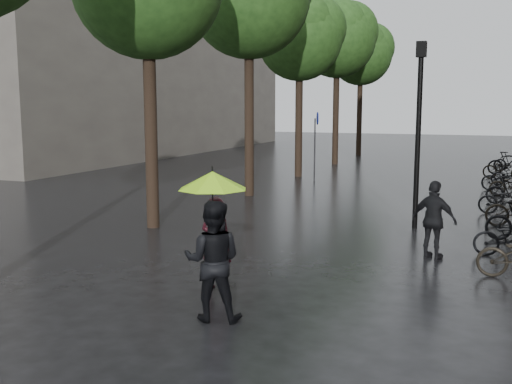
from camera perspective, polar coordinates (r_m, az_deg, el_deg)
The scene contains 10 objects.
ground at distance 8.05m, azimuth -11.17°, elevation -14.97°, with size 120.00×120.00×0.00m, color black.
bg_building at distance 43.17m, azimuth -15.70°, elevation 13.14°, with size 16.00×30.00×14.00m, color #47423D.
street_trees at distance 23.72m, azimuth 1.94°, elevation 16.02°, with size 4.33×34.03×8.91m.
person_burgundy at distance 10.28m, azimuth -3.78°, elevation -4.90°, with size 0.59×0.39×1.63m, color black.
person_black at distance 8.86m, azimuth -4.13°, elevation -6.53°, with size 0.87×0.68×1.79m, color black.
lime_umbrella at distance 9.41m, azimuth -4.17°, elevation 1.11°, with size 1.12×1.12×1.65m.
pedestrian_walking at distance 12.83m, azimuth 16.61°, elevation -2.58°, with size 0.95×0.40×1.63m, color black.
parked_bicycles at distance 21.39m, azimuth 23.15°, elevation 0.38°, with size 2.17×19.90×1.05m.
lamp_post at distance 15.69m, azimuth 15.25°, elevation 6.93°, with size 0.24×0.24×4.71m.
cycle_sign at distance 24.92m, azimuth 5.73°, elevation 5.37°, with size 0.15×0.52×2.86m.
Camera 1 is at (4.12, -6.15, 3.17)m, focal length 42.00 mm.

